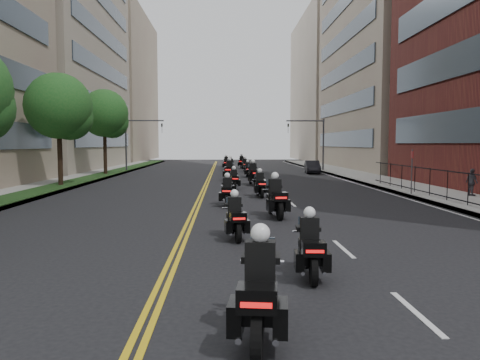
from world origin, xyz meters
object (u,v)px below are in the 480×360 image
Objects in this scene: motorcycle_6 at (234,180)px; motorcycle_1 at (310,250)px; motorcycle_4 at (227,193)px; motorcycle_11 at (245,166)px; motorcycle_10 at (231,167)px; motorcycle_0 at (260,295)px; motorcycle_7 at (253,175)px; motorcycle_2 at (235,219)px; motorcycle_12 at (226,164)px; motorcycle_13 at (241,163)px; motorcycle_3 at (276,200)px; parked_sedan at (312,167)px; motorcycle_9 at (248,170)px; pedestrian_c at (472,182)px; motorcycle_8 at (229,171)px; motorcycle_5 at (260,186)px.

motorcycle_1 is at bearing -90.69° from motorcycle_6.
motorcycle_11 is (2.07, 27.21, 0.02)m from motorcycle_4.
motorcycle_10 is at bearing 95.68° from motorcycle_1.
motorcycle_7 is at bearing 93.77° from motorcycle_0.
motorcycle_2 is at bearing 98.61° from motorcycle_0.
motorcycle_0 is 1.08× the size of motorcycle_11.
motorcycle_13 is at bearing 63.25° from motorcycle_12.
parked_sedan is (6.77, 27.83, -0.08)m from motorcycle_3.
motorcycle_0 reaches higher than motorcycle_6.
motorcycle_12 is (-1.86, 11.61, 0.09)m from motorcycle_9.
motorcycle_1 is 1.43× the size of pedestrian_c.
motorcycle_11 is at bearing 87.09° from motorcycle_8.
pedestrian_c is at bearing -9.75° from motorcycle_5.
motorcycle_5 is 27.17m from motorcycle_12.
motorcycle_4 is at bearing -89.08° from motorcycle_12.
motorcycle_8 is at bearing -90.04° from motorcycle_13.
motorcycle_1 is at bearing -98.23° from motorcycle_7.
motorcycle_7 is 4.52m from motorcycle_8.
motorcycle_9 is at bearing 94.53° from motorcycle_0.
motorcycle_0 is 7.56m from motorcycle_2.
motorcycle_6 is at bearing 91.21° from motorcycle_3.
motorcycle_4 is at bearing -121.32° from motorcycle_5.
motorcycle_10 is (-1.47, 4.10, 0.10)m from motorcycle_9.
motorcycle_10 is 0.62× the size of parked_sedan.
motorcycle_8 is (-1.68, 4.19, 0.01)m from motorcycle_7.
motorcycle_2 is 4.52m from motorcycle_3.
pedestrian_c is at bearing -69.31° from motorcycle_11.
motorcycle_8 is 1.05× the size of motorcycle_10.
motorcycle_13 is at bearing 84.14° from motorcycle_3.
motorcycle_13 is 12.09m from parked_sedan.
motorcycle_9 is at bearing 85.79° from motorcycle_5.
motorcycle_8 is (0.08, 23.12, 0.13)m from motorcycle_2.
motorcycle_7 reaches higher than motorcycle_2.
motorcycle_4 is 19.16m from motorcycle_9.
motorcycle_4 is (-0.38, 15.41, -0.07)m from motorcycle_0.
motorcycle_5 is 0.87× the size of motorcycle_7.
motorcycle_2 is 31.02m from motorcycle_10.
motorcycle_11 is at bearing 81.84° from motorcycle_7.
pedestrian_c is (11.14, -24.83, 0.25)m from motorcycle_11.
motorcycle_3 is 1.12× the size of motorcycle_11.
motorcycle_12 is at bearing 15.33° from pedestrian_c.
motorcycle_7 reaches higher than motorcycle_12.
motorcycle_2 reaches higher than motorcycle_6.
motorcycle_5 is 11.42m from pedestrian_c.
motorcycle_5 is at bearing 84.75° from motorcycle_3.
motorcycle_9 is at bearing -67.43° from motorcycle_10.
motorcycle_0 is at bearing -86.22° from motorcycle_4.
motorcycle_0 is 0.61× the size of parked_sedan.
motorcycle_7 reaches higher than motorcycle_0.
motorcycle_9 reaches higher than parked_sedan.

